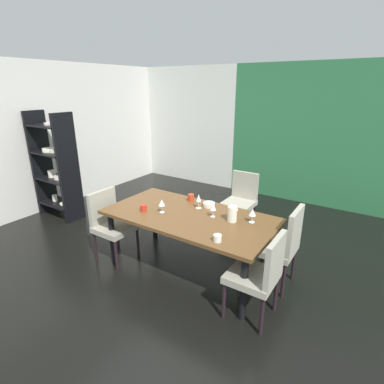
# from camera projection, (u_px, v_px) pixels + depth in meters

# --- Properties ---
(ground_plane) EXTENTS (5.91, 6.01, 0.02)m
(ground_plane) POSITION_uv_depth(u_px,v_px,m) (173.00, 254.00, 4.05)
(ground_plane) COLOR black
(back_panel_interior) EXTENTS (2.38, 0.10, 2.55)m
(back_panel_interior) POSITION_uv_depth(u_px,v_px,m) (188.00, 126.00, 6.85)
(back_panel_interior) COLOR silver
(back_panel_interior) RESTS_ON ground_plane
(garden_window_panel) EXTENTS (3.52, 0.10, 2.55)m
(garden_window_panel) POSITION_uv_depth(u_px,v_px,m) (325.00, 137.00, 5.32)
(garden_window_panel) COLOR #2B6D41
(garden_window_panel) RESTS_ON ground_plane
(left_interior_panel) EXTENTS (0.10, 6.01, 2.55)m
(left_interior_panel) POSITION_uv_depth(u_px,v_px,m) (36.00, 139.00, 5.12)
(left_interior_panel) COLOR silver
(left_interior_panel) RESTS_ON ground_plane
(dining_table) EXTENTS (1.97, 1.01, 0.74)m
(dining_table) POSITION_uv_depth(u_px,v_px,m) (189.00, 220.00, 3.48)
(dining_table) COLOR brown
(dining_table) RESTS_ON ground_plane
(chair_right_near) EXTENTS (0.44, 0.44, 0.90)m
(chair_right_near) POSITION_uv_depth(u_px,v_px,m) (260.00, 273.00, 2.77)
(chair_right_near) COLOR #9E9A88
(chair_right_near) RESTS_ON ground_plane
(chair_head_far) EXTENTS (0.44, 0.45, 0.90)m
(chair_head_far) POSITION_uv_depth(u_px,v_px,m) (241.00, 198.00, 4.60)
(chair_head_far) COLOR #9E9A88
(chair_head_far) RESTS_ON ground_plane
(chair_left_near) EXTENTS (0.44, 0.44, 0.91)m
(chair_left_near) POSITION_uv_depth(u_px,v_px,m) (111.00, 222.00, 3.81)
(chair_left_near) COLOR #9E9A88
(chair_left_near) RESTS_ON ground_plane
(chair_right_far) EXTENTS (0.44, 0.44, 0.95)m
(chair_right_far) POSITION_uv_depth(u_px,v_px,m) (282.00, 244.00, 3.25)
(chair_right_far) COLOR #9E9A88
(chair_right_far) RESTS_ON ground_plane
(display_shelf) EXTENTS (0.80, 0.37, 1.77)m
(display_shelf) POSITION_uv_depth(u_px,v_px,m) (55.00, 166.00, 4.96)
(display_shelf) COLOR black
(display_shelf) RESTS_ON ground_plane
(wine_glass_north) EXTENTS (0.07, 0.07, 0.18)m
(wine_glass_north) POSITION_uv_depth(u_px,v_px,m) (199.00, 198.00, 3.59)
(wine_glass_north) COLOR silver
(wine_glass_north) RESTS_ON dining_table
(wine_glass_near_window) EXTENTS (0.07, 0.07, 0.17)m
(wine_glass_near_window) POSITION_uv_depth(u_px,v_px,m) (213.00, 207.00, 3.36)
(wine_glass_near_window) COLOR silver
(wine_glass_near_window) RESTS_ON dining_table
(wine_glass_corner) EXTENTS (0.08, 0.08, 0.16)m
(wine_glass_corner) POSITION_uv_depth(u_px,v_px,m) (252.00, 212.00, 3.22)
(wine_glass_corner) COLOR silver
(wine_glass_corner) RESTS_ON dining_table
(wine_glass_south) EXTENTS (0.08, 0.08, 0.16)m
(wine_glass_south) POSITION_uv_depth(u_px,v_px,m) (162.00, 203.00, 3.48)
(wine_glass_south) COLOR silver
(wine_glass_south) RESTS_ON dining_table
(serving_bowl_west) EXTENTS (0.15, 0.15, 0.05)m
(serving_bowl_west) POSITION_uv_depth(u_px,v_px,m) (209.00, 205.00, 3.67)
(serving_bowl_west) COLOR silver
(serving_bowl_west) RESTS_ON dining_table
(cup_left) EXTENTS (0.08, 0.08, 0.08)m
(cup_left) POSITION_uv_depth(u_px,v_px,m) (143.00, 208.00, 3.54)
(cup_left) COLOR red
(cup_left) RESTS_ON dining_table
(cup_center) EXTENTS (0.08, 0.08, 0.07)m
(cup_center) POSITION_uv_depth(u_px,v_px,m) (217.00, 238.00, 2.85)
(cup_center) COLOR silver
(cup_center) RESTS_ON dining_table
(cup_east) EXTENTS (0.08, 0.08, 0.09)m
(cup_east) POSITION_uv_depth(u_px,v_px,m) (191.00, 198.00, 3.85)
(cup_east) COLOR red
(cup_east) RESTS_ON dining_table
(pitcher_front) EXTENTS (0.12, 0.10, 0.18)m
(pitcher_front) POSITION_uv_depth(u_px,v_px,m) (232.00, 214.00, 3.26)
(pitcher_front) COLOR silver
(pitcher_front) RESTS_ON dining_table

